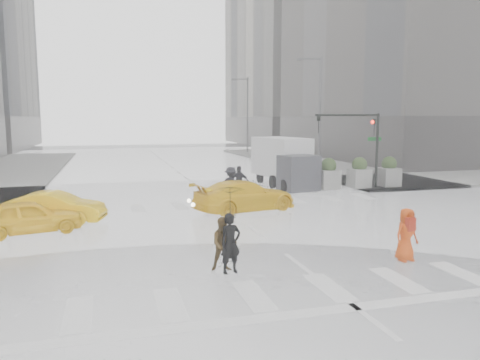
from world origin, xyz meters
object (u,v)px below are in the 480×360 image
object	(u,v)px
traffic_signal_pole	(362,136)
box_truck	(286,161)
taxi_front	(28,217)
pedestrian_brown	(224,244)
taxi_mid	(55,208)
pedestrian_orange	(406,234)

from	to	relation	value
traffic_signal_pole	box_truck	xyz separation A→B (m)	(-3.79, 2.43, -1.61)
taxi_front	box_truck	bearing A→B (deg)	-71.01
traffic_signal_pole	pedestrian_brown	distance (m)	16.63
taxi_mid	traffic_signal_pole	bearing A→B (deg)	-60.08
pedestrian_orange	taxi_mid	distance (m)	13.39
taxi_front	pedestrian_brown	bearing A→B (deg)	-148.68
pedestrian_orange	box_truck	bearing A→B (deg)	72.57
traffic_signal_pole	pedestrian_orange	world-z (taller)	traffic_signal_pole
taxi_front	taxi_mid	distance (m)	1.79
box_truck	pedestrian_brown	bearing A→B (deg)	-128.21
pedestrian_brown	box_truck	distance (m)	16.26
traffic_signal_pole	box_truck	world-z (taller)	traffic_signal_pole
taxi_front	box_truck	distance (m)	15.83
traffic_signal_pole	taxi_mid	xyz separation A→B (m)	(-16.39, -4.39, -2.58)
pedestrian_brown	pedestrian_orange	distance (m)	5.48
traffic_signal_pole	pedestrian_orange	distance (m)	14.07
pedestrian_orange	taxi_front	distance (m)	13.13
pedestrian_brown	pedestrian_orange	xyz separation A→B (m)	(5.44, -0.58, 0.05)
pedestrian_brown	box_truck	size ratio (longest dim) A/B	0.27
taxi_mid	taxi_front	bearing A→B (deg)	169.42
pedestrian_orange	box_truck	distance (m)	15.17
pedestrian_brown	taxi_front	bearing A→B (deg)	142.88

